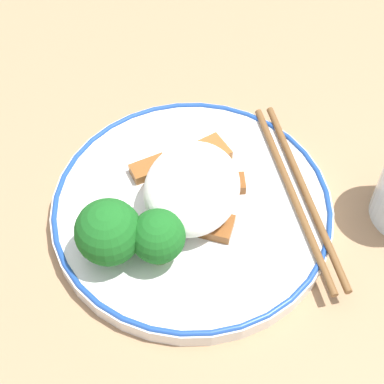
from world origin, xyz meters
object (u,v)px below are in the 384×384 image
object	(u,v)px
chopsticks	(299,193)
broccoli_back_left	(109,233)
plate	(192,209)
broccoli_back_center	(158,237)

from	to	relation	value
chopsticks	broccoli_back_left	bearing A→B (deg)	35.70
plate	chopsticks	size ratio (longest dim) A/B	1.33
broccoli_back_left	broccoli_back_center	bearing A→B (deg)	-168.01
broccoli_back_left	chopsticks	world-z (taller)	broccoli_back_left
plate	broccoli_back_center	world-z (taller)	broccoli_back_center
broccoli_back_left	broccoli_back_center	world-z (taller)	broccoli_back_left
broccoli_back_center	chopsticks	world-z (taller)	broccoli_back_center
broccoli_back_center	plate	bearing A→B (deg)	-102.71
plate	broccoli_back_left	size ratio (longest dim) A/B	4.16
plate	broccoli_back_center	bearing A→B (deg)	77.29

